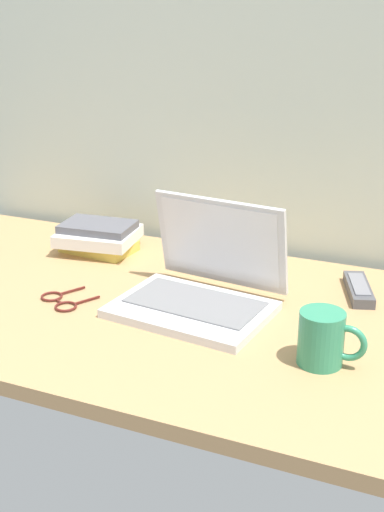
{
  "coord_description": "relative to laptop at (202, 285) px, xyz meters",
  "views": [
    {
      "loc": [
        0.49,
        -1.15,
        0.63
      ],
      "look_at": [
        0.0,
        0.0,
        0.15
      ],
      "focal_mm": 46.72,
      "sensor_mm": 36.0,
      "label": 1
    }
  ],
  "objects": [
    {
      "name": "eyeglasses",
      "position": [
        -0.28,
        -0.1,
        -0.04
      ],
      "size": [
        0.13,
        0.13,
        0.01
      ],
      "color": "#591E19",
      "rests_on": "desk"
    },
    {
      "name": "book_stack",
      "position": [
        -0.37,
        0.2,
        -0.01
      ],
      "size": [
        0.21,
        0.18,
        0.08
      ],
      "color": "#D8BF4C",
      "rests_on": "desk"
    },
    {
      "name": "remote_control_near",
      "position": [
        0.29,
        0.19,
        -0.03
      ],
      "size": [
        0.09,
        0.17,
        0.02
      ],
      "color": "#4C4C51",
      "rests_on": "desk"
    },
    {
      "name": "laptop",
      "position": [
        0.0,
        0.0,
        0.0
      ],
      "size": [
        0.33,
        0.3,
        0.22
      ],
      "color": "silver",
      "rests_on": "desk"
    },
    {
      "name": "desk",
      "position": [
        -0.01,
        -0.03,
        -0.06
      ],
      "size": [
        1.6,
        0.76,
        0.03
      ],
      "color": "tan",
      "rests_on": "ground"
    },
    {
      "name": "coffee_mug",
      "position": [
        0.29,
        -0.14,
        0.0
      ],
      "size": [
        0.12,
        0.08,
        0.1
      ],
      "color": "#338C66",
      "rests_on": "desk"
    }
  ]
}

